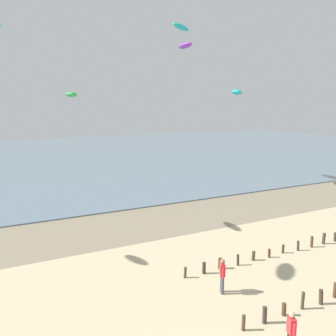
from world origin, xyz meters
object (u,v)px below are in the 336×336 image
at_px(person_left_flank, 291,332).
at_px(kite_aloft_3, 181,27).
at_px(kite_aloft_1, 71,94).
at_px(kite_aloft_6, 185,46).
at_px(kite_aloft_2, 237,92).
at_px(person_far_down_beach, 222,275).

distance_m(person_left_flank, kite_aloft_3, 30.69).
height_order(kite_aloft_1, kite_aloft_6, kite_aloft_6).
distance_m(kite_aloft_1, kite_aloft_6, 20.40).
bearing_deg(kite_aloft_3, kite_aloft_2, 128.46).
xyz_separation_m(person_far_down_beach, kite_aloft_6, (11.74, 24.03, 14.43)).
bearing_deg(kite_aloft_2, person_left_flank, 179.29).
height_order(kite_aloft_3, kite_aloft_6, kite_aloft_3).
distance_m(person_far_down_beach, kite_aloft_1, 15.55).
relative_size(kite_aloft_1, kite_aloft_6, 0.65).
bearing_deg(kite_aloft_2, kite_aloft_6, 61.80).
height_order(kite_aloft_1, kite_aloft_3, kite_aloft_3).
bearing_deg(kite_aloft_2, kite_aloft_3, 108.38).
xyz_separation_m(person_far_down_beach, kite_aloft_1, (-3.93, 12.32, 8.64)).
relative_size(person_left_flank, kite_aloft_2, 0.52).
height_order(person_far_down_beach, kite_aloft_3, kite_aloft_3).
bearing_deg(kite_aloft_1, kite_aloft_3, -51.39).
distance_m(kite_aloft_1, kite_aloft_2, 19.77).
relative_size(person_far_down_beach, kite_aloft_1, 0.76).
bearing_deg(kite_aloft_1, kite_aloft_6, -45.48).
xyz_separation_m(person_left_flank, person_far_down_beach, (0.46, 4.81, 0.00)).
bearing_deg(kite_aloft_3, kite_aloft_6, -162.39).
xyz_separation_m(person_left_flank, kite_aloft_3, (9.36, 24.80, 15.46)).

